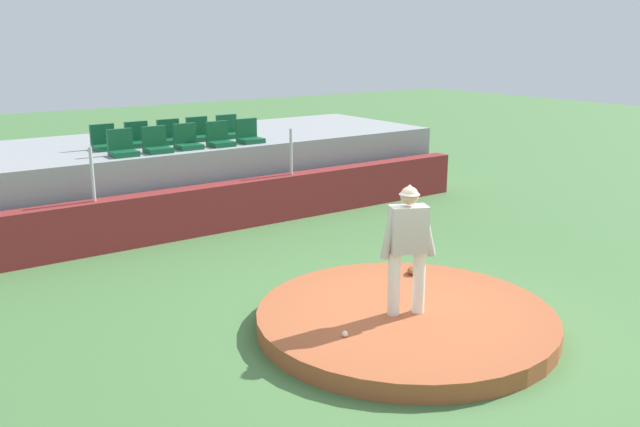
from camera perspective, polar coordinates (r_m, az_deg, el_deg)
The scene contains 19 objects.
ground_plane at distance 9.12m, azimuth 7.17°, elevation -9.48°, with size 60.00×60.00×0.00m, color #48753E.
pitchers_mound at distance 9.08m, azimuth 7.19°, elevation -8.79°, with size 3.91×3.91×0.24m, color #A65330.
pitcher at distance 8.62m, azimuth 7.39°, elevation -2.22°, with size 0.72×0.42×1.71m.
baseball at distance 8.23m, azimuth 2.12°, elevation -10.06°, with size 0.07×0.07×0.07m, color white.
fielding_glove at distance 10.38m, azimuth 7.95°, elevation -4.73°, with size 0.30×0.20×0.11m, color brown.
brick_barrier at distance 13.35m, azimuth -8.99°, elevation 0.42°, with size 12.45×0.40×0.93m, color maroon.
fence_post_left at distance 12.34m, azimuth -18.59°, elevation 3.13°, with size 0.06×0.06×0.95m, color silver.
fence_post_right at distance 14.04m, azimuth -2.45°, elevation 5.21°, with size 0.06×0.06×0.95m, color silver.
bleacher_platform at distance 15.42m, azimuth -13.02°, elevation 3.25°, with size 12.42×3.89×1.51m, color #929699.
stadium_chair_0 at distance 13.45m, azimuth -16.29°, elevation 5.34°, with size 0.48×0.44×0.50m.
stadium_chair_1 at distance 13.68m, azimuth -13.58°, elevation 5.67°, with size 0.48×0.44×0.50m.
stadium_chair_2 at distance 13.99m, azimuth -11.11°, elevation 6.00°, with size 0.48×0.44×0.50m.
stadium_chair_3 at distance 14.24m, azimuth -8.45°, elevation 6.26°, with size 0.48×0.44×0.50m.
stadium_chair_4 at distance 14.62m, azimuth -6.00°, elevation 6.56°, with size 0.48×0.44×0.50m.
stadium_chair_5 at distance 14.29m, azimuth -17.65°, elevation 5.76°, with size 0.48×0.44×0.50m.
stadium_chair_6 at distance 14.53m, azimuth -15.00°, elevation 6.09°, with size 0.48×0.44×0.50m.
stadium_chair_7 at distance 14.77m, azimuth -12.45°, elevation 6.38°, with size 0.48×0.44×0.50m.
stadium_chair_8 at distance 15.09m, azimuth -10.12°, elevation 6.67°, with size 0.48×0.44×0.50m.
stadium_chair_9 at distance 15.40m, azimuth -7.68°, elevation 6.92°, with size 0.48×0.44×0.50m.
Camera 1 is at (-5.69, -6.08, 3.72)m, focal length 38.10 mm.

